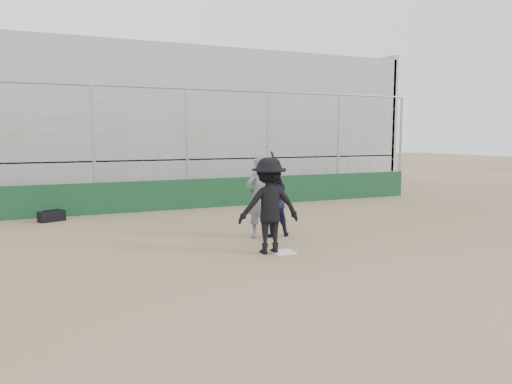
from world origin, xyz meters
name	(u,v)px	position (x,y,z in m)	size (l,w,h in m)	color
ground	(283,253)	(0.00, 0.00, 0.00)	(90.00, 90.00, 0.00)	brown
home_plate	(283,252)	(0.00, 0.00, 0.01)	(0.44, 0.44, 0.02)	white
backstop	(188,180)	(0.00, 7.00, 0.96)	(18.10, 0.25, 4.04)	#11371D
bleachers	(154,124)	(0.00, 11.95, 2.92)	(20.25, 6.70, 6.98)	gray
batter_at_plate	(269,206)	(-0.27, 0.13, 1.01)	(1.41, 0.95, 2.14)	black
catcher_crouched	(273,213)	(0.55, 1.60, 0.59)	(0.90, 0.72, 1.18)	black
umpire	(259,201)	(0.21, 1.66, 0.90)	(0.73, 0.48, 1.80)	slate
equipment_bag	(52,216)	(-4.32, 6.16, 0.16)	(0.79, 0.57, 0.35)	black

